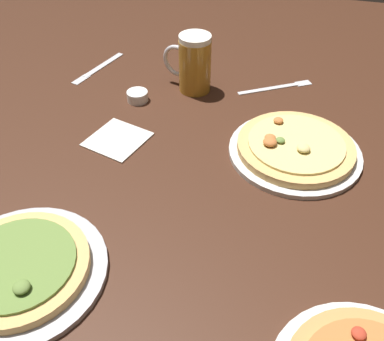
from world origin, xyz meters
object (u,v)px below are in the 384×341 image
at_px(ramekin_sauce, 137,96).
at_px(fork_left, 277,87).
at_px(knife_right, 98,68).
at_px(beer_mug_dark, 194,63).
at_px(napkin_folded, 117,139).
at_px(pizza_plate_far, 295,148).
at_px(pizza_plate_near, 20,269).

height_order(ramekin_sauce, fork_left, ramekin_sauce).
height_order(ramekin_sauce, knife_right, ramekin_sauce).
relative_size(beer_mug_dark, knife_right, 0.73).
bearing_deg(knife_right, napkin_folded, -58.32).
distance_m(fork_left, knife_right, 0.54).
xyz_separation_m(pizza_plate_far, knife_right, (-0.61, 0.26, -0.01)).
xyz_separation_m(pizza_plate_near, fork_left, (0.35, 0.75, -0.01)).
height_order(pizza_plate_far, knife_right, pizza_plate_far).
xyz_separation_m(beer_mug_dark, knife_right, (-0.31, 0.04, -0.08)).
xyz_separation_m(beer_mug_dark, ramekin_sauce, (-0.13, -0.10, -0.07)).
bearing_deg(ramekin_sauce, napkin_folded, -84.96).
relative_size(beer_mug_dark, ramekin_sauce, 2.81).
height_order(ramekin_sauce, napkin_folded, ramekin_sauce).
bearing_deg(fork_left, beer_mug_dark, -163.47).
bearing_deg(ramekin_sauce, fork_left, 24.98).
height_order(pizza_plate_near, beer_mug_dark, beer_mug_dark).
distance_m(pizza_plate_near, beer_mug_dark, 0.70).
bearing_deg(pizza_plate_near, pizza_plate_far, 47.23).
distance_m(beer_mug_dark, napkin_folded, 0.31).
xyz_separation_m(pizza_plate_near, napkin_folded, (0.01, 0.40, -0.01)).
bearing_deg(napkin_folded, knife_right, 121.68).
bearing_deg(fork_left, napkin_folded, -134.63).
distance_m(beer_mug_dark, ramekin_sauce, 0.18).
distance_m(pizza_plate_far, beer_mug_dark, 0.38).
relative_size(pizza_plate_far, beer_mug_dark, 1.91).
height_order(fork_left, knife_right, same).
distance_m(pizza_plate_near, knife_right, 0.74).
distance_m(pizza_plate_far, fork_left, 0.30).
height_order(beer_mug_dark, napkin_folded, beer_mug_dark).
bearing_deg(pizza_plate_near, ramekin_sauce, 90.54).
xyz_separation_m(pizza_plate_far, fork_left, (-0.07, 0.29, -0.01)).
bearing_deg(pizza_plate_near, beer_mug_dark, 79.61).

